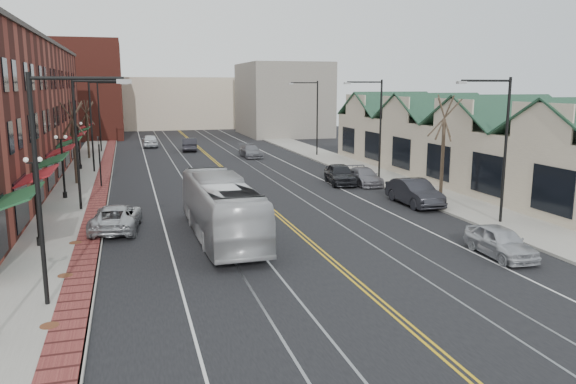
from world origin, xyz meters
TOP-DOWN VIEW (x-y plane):
  - ground at (0.00, 0.00)m, footprint 160.00×160.00m
  - sidewalk_left at (-12.00, 20.00)m, footprint 4.00×120.00m
  - sidewalk_right at (12.00, 20.00)m, footprint 4.00×120.00m
  - building_right at (18.00, 20.00)m, footprint 8.00×36.00m
  - backdrop_left at (-16.00, 70.00)m, footprint 14.00×18.00m
  - backdrop_mid at (0.00, 85.00)m, footprint 22.00×14.00m
  - backdrop_right at (15.00, 65.00)m, footprint 12.00×16.00m
  - streetlight_l_0 at (-11.05, 0.00)m, footprint 3.33×0.25m
  - streetlight_l_1 at (-11.05, 16.00)m, footprint 3.33×0.25m
  - streetlight_l_2 at (-11.05, 32.00)m, footprint 3.33×0.25m
  - streetlight_l_3 at (-11.05, 48.00)m, footprint 3.33×0.25m
  - streetlight_r_0 at (11.05, 6.00)m, footprint 3.33×0.25m
  - streetlight_r_1 at (11.05, 22.00)m, footprint 3.33×0.25m
  - streetlight_r_2 at (11.05, 38.00)m, footprint 3.33×0.25m
  - lamppost_l_1 at (-12.80, 8.00)m, footprint 0.84×0.28m
  - lamppost_l_2 at (-12.80, 20.00)m, footprint 0.84×0.28m
  - lamppost_l_3 at (-12.80, 34.00)m, footprint 0.84×0.28m
  - tree_left_near at (-12.50, 26.00)m, footprint 1.78×1.37m
  - tree_left_far at (-12.50, 42.00)m, footprint 1.66×1.28m
  - tree_right_mid at (12.50, 14.00)m, footprint 1.90×1.46m
  - manhole_near at (-11.20, -2.00)m, footprint 0.60×0.60m
  - manhole_mid at (-11.20, 3.00)m, footprint 0.60×0.60m
  - manhole_far at (-11.20, 8.00)m, footprint 0.60×0.60m
  - traffic_signal at (-10.60, 24.00)m, footprint 0.18×0.15m
  - transit_bus at (-4.08, 7.40)m, footprint 2.82×11.26m
  - parked_suv at (-9.30, 10.47)m, footprint 2.93×5.38m
  - parked_car_a at (7.63, 0.79)m, footprint 1.84×4.20m
  - parked_car_b at (9.30, 11.90)m, footprint 1.80×5.14m
  - parked_car_c at (9.23, 19.84)m, footprint 2.01×4.62m
  - parked_car_d at (7.50, 20.62)m, footprint 2.54×4.96m
  - distant_car_left at (-1.42, 46.77)m, footprint 2.21×4.86m
  - distant_car_right at (4.24, 38.97)m, footprint 2.08×4.73m
  - distant_car_far at (-5.83, 52.33)m, footprint 1.92×4.76m

SIDE VIEW (x-z plane):
  - ground at x=0.00m, z-range 0.00..0.00m
  - sidewalk_left at x=-12.00m, z-range 0.00..0.15m
  - sidewalk_right at x=12.00m, z-range 0.00..0.15m
  - manhole_near at x=-11.20m, z-range 0.15..0.17m
  - manhole_mid at x=-11.20m, z-range 0.15..0.17m
  - manhole_far at x=-11.20m, z-range 0.15..0.17m
  - parked_car_c at x=9.23m, z-range 0.00..1.32m
  - distant_car_right at x=4.24m, z-range 0.00..1.35m
  - parked_car_a at x=7.63m, z-range 0.00..1.41m
  - parked_suv at x=-9.30m, z-range 0.00..1.43m
  - distant_car_left at x=-1.42m, z-range 0.00..1.55m
  - parked_car_d at x=7.50m, z-range 0.00..1.62m
  - distant_car_far at x=-5.83m, z-range 0.00..1.62m
  - parked_car_b at x=9.30m, z-range 0.00..1.69m
  - transit_bus at x=-4.08m, z-range 0.00..3.12m
  - lamppost_l_1 at x=-12.80m, z-range 0.07..4.34m
  - lamppost_l_2 at x=-12.80m, z-range 0.07..4.34m
  - lamppost_l_3 at x=-12.80m, z-range 0.07..4.34m
  - building_right at x=18.00m, z-range 0.00..4.60m
  - traffic_signal at x=-10.60m, z-range 0.45..4.25m
  - tree_left_far at x=-12.50m, z-range 0.26..6.29m
  - tree_left_near at x=-12.50m, z-range 0.27..6.75m
  - tree_right_mid at x=12.50m, z-range 0.28..7.22m
  - backdrop_mid at x=0.00m, z-range 0.00..9.00m
  - streetlight_l_0 at x=-11.05m, z-range 1.03..9.03m
  - streetlight_l_1 at x=-11.05m, z-range 1.03..9.03m
  - streetlight_l_2 at x=-11.05m, z-range 1.03..9.03m
  - streetlight_l_3 at x=-11.05m, z-range 1.03..9.03m
  - streetlight_r_0 at x=11.05m, z-range 1.03..9.03m
  - streetlight_r_1 at x=11.05m, z-range 1.03..9.03m
  - streetlight_r_2 at x=11.05m, z-range 1.03..9.03m
  - backdrop_right at x=15.00m, z-range 0.00..11.00m
  - backdrop_left at x=-16.00m, z-range 0.00..14.00m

